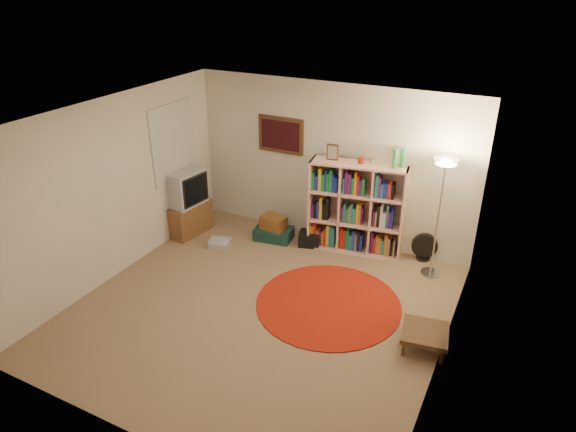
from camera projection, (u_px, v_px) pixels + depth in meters
name	position (u px, v px, depth m)	size (l,w,h in m)	color
room	(256.00, 219.00, 6.12)	(4.54, 4.54, 2.54)	#917455
bookshelf	(355.00, 209.00, 7.74)	(1.47, 0.63, 1.71)	#FFBDAA
floor_lamp	(444.00, 180.00, 6.74)	(0.39, 0.39, 1.75)	silver
floor_fan	(424.00, 247.00, 7.64)	(0.39, 0.25, 0.44)	black
tv_stand	(185.00, 202.00, 8.34)	(0.61, 0.81, 1.09)	brown
dvd_box	(220.00, 243.00, 8.08)	(0.38, 0.35, 0.11)	#B5B6BA
suitcase	(274.00, 233.00, 8.29)	(0.64, 0.46, 0.19)	#133530
wicker_basket	(274.00, 223.00, 8.18)	(0.41, 0.31, 0.22)	brown
duffel_bag	(310.00, 239.00, 8.10)	(0.38, 0.35, 0.22)	black
paper_towel	(314.00, 232.00, 8.29)	(0.11, 0.11, 0.24)	white
red_rug	(328.00, 304.00, 6.71)	(1.90, 1.90, 0.02)	#9B190B
side_table	(425.00, 334.00, 5.86)	(0.59, 0.59, 0.24)	#432817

